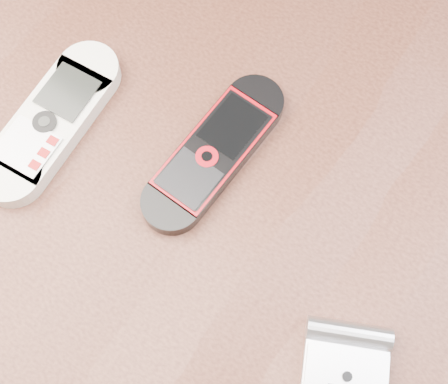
{
  "coord_description": "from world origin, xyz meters",
  "views": [
    {
      "loc": [
        0.1,
        -0.14,
        1.21
      ],
      "look_at": [
        0.01,
        0.0,
        0.76
      ],
      "focal_mm": 50.0,
      "sensor_mm": 36.0,
      "label": 1
    }
  ],
  "objects": [
    {
      "name": "nokia_white",
      "position": [
        -0.15,
        -0.03,
        0.76
      ],
      "size": [
        0.06,
        0.16,
        0.02
      ],
      "primitive_type": "cube",
      "rotation": [
        0.0,
        0.0,
        0.08
      ],
      "color": "white",
      "rests_on": "table"
    },
    {
      "name": "nokia_black_red",
      "position": [
        -0.02,
        0.02,
        0.76
      ],
      "size": [
        0.06,
        0.16,
        0.02
      ],
      "primitive_type": "cube",
      "rotation": [
        0.0,
        0.0,
        -0.04
      ],
      "color": "black",
      "rests_on": "table"
    },
    {
      "name": "ground",
      "position": [
        0.0,
        0.0,
        0.0
      ],
      "size": [
        4.0,
        4.0,
        0.0
      ],
      "primitive_type": "plane",
      "color": "#472B19",
      "rests_on": "ground"
    },
    {
      "name": "table",
      "position": [
        0.0,
        0.0,
        0.64
      ],
      "size": [
        1.2,
        0.8,
        0.75
      ],
      "color": "black",
      "rests_on": "ground"
    }
  ]
}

